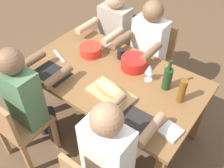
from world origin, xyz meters
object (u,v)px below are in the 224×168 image
object	(u,v)px
chair_near_center	(153,55)
bread_loaf	(111,89)
dining_table	(112,82)
wine_bottle	(167,78)
chair_near_right	(122,42)
diner_far_left	(111,151)
diner_near_center	(147,47)
wine_glass	(150,70)
serving_bowl_greens	(91,50)
diner_near_right	(113,33)
diner_far_right	(27,96)
chair_far_right	(16,125)
beer_bottle	(182,91)
napkin_stack	(171,132)
serving_bowl_salad	(134,62)
cutting_board	(111,94)
cup_near_center	(121,54)

from	to	relation	value
chair_near_center	bread_loaf	size ratio (longest dim) A/B	2.66
dining_table	wine_bottle	xyz separation A→B (m)	(-0.46, -0.15, 0.20)
chair_near_right	diner_far_left	bearing A→B (deg)	122.73
chair_near_center	diner_near_center	xyz separation A→B (m)	(0.00, 0.18, 0.21)
wine_glass	serving_bowl_greens	bearing A→B (deg)	1.46
dining_table	diner_far_left	distance (m)	0.76
diner_near_right	diner_far_right	distance (m)	1.22
chair_near_right	chair_far_right	world-z (taller)	same
beer_bottle	wine_glass	distance (m)	0.34
beer_bottle	napkin_stack	world-z (taller)	beer_bottle
diner_far_right	bread_loaf	world-z (taller)	diner_far_right
diner_far_right	chair_near_center	bearing A→B (deg)	-107.82
chair_near_center	napkin_stack	size ratio (longest dim) A/B	6.07
diner_near_right	bread_loaf	size ratio (longest dim) A/B	3.75
diner_near_center	serving_bowl_salad	size ratio (longest dim) A/B	5.03
diner_near_right	chair_far_right	bearing A→B (deg)	90.00
cutting_board	wine_glass	distance (m)	0.39
chair_near_right	diner_far_right	size ratio (longest dim) A/B	0.71
diner_near_right	diner_near_center	bearing A→B (deg)	180.00
chair_near_center	serving_bowl_salad	distance (m)	0.67
chair_near_center	beer_bottle	distance (m)	1.02
cutting_board	beer_bottle	distance (m)	0.57
beer_bottle	chair_near_center	bearing A→B (deg)	-48.66
chair_near_right	serving_bowl_greens	world-z (taller)	chair_near_right
chair_far_right	cutting_board	xyz separation A→B (m)	(-0.59, -0.59, 0.27)
cutting_board	cup_near_center	distance (m)	0.51
beer_bottle	chair_far_right	bearing A→B (deg)	38.99
diner_near_center	chair_near_center	bearing A→B (deg)	-90.00
serving_bowl_salad	beer_bottle	distance (m)	0.55
chair_near_right	bread_loaf	distance (m)	1.20
dining_table	chair_near_right	distance (m)	0.93
bread_loaf	wine_glass	size ratio (longest dim) A/B	1.93
serving_bowl_greens	cutting_board	size ratio (longest dim) A/B	0.53
dining_table	wine_glass	size ratio (longest dim) A/B	9.87
serving_bowl_salad	wine_glass	xyz separation A→B (m)	(-0.20, 0.06, 0.05)
serving_bowl_salad	chair_far_right	bearing A→B (deg)	61.36
diner_near_right	bread_loaf	bearing A→B (deg)	126.07
diner_near_center	cutting_board	world-z (taller)	diner_near_center
bread_loaf	beer_bottle	world-z (taller)	beer_bottle
serving_bowl_greens	cup_near_center	xyz separation A→B (m)	(-0.27, -0.12, -0.00)
chair_far_right	dining_table	bearing A→B (deg)	-119.61
diner_near_center	cup_near_center	world-z (taller)	diner_near_center
diner_far_left	cutting_board	xyz separation A→B (m)	(0.31, -0.41, 0.05)
diner_near_center	diner_far_left	world-z (taller)	same
diner_near_right	serving_bowl_greens	xyz separation A→B (m)	(-0.09, 0.48, 0.10)
chair_far_right	serving_bowl_salad	size ratio (longest dim) A/B	3.57
dining_table	wine_glass	world-z (taller)	wine_glass
cutting_board	wine_bottle	world-z (taller)	wine_bottle
beer_bottle	cutting_board	bearing A→B (deg)	30.15
diner_near_center	wine_bottle	size ratio (longest dim) A/B	4.14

